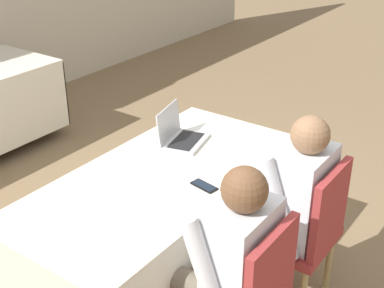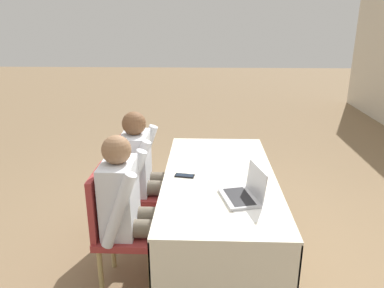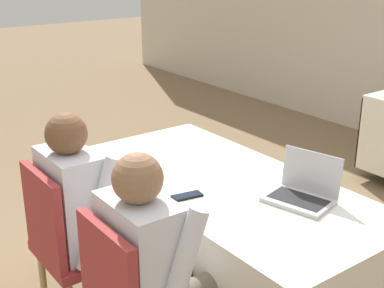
% 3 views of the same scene
% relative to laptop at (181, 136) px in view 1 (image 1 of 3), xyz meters
% --- Properties ---
extents(ground_plane, '(24.00, 24.00, 0.00)m').
position_rel_laptop_xyz_m(ground_plane, '(-0.39, -0.15, -0.79)').
color(ground_plane, '#846B4C').
extents(conference_table_near, '(1.78, 0.85, 0.75)m').
position_rel_laptop_xyz_m(conference_table_near, '(-0.39, -0.15, -0.22)').
color(conference_table_near, silver).
rests_on(conference_table_near, ground_plane).
extents(laptop, '(0.35, 0.30, 0.22)m').
position_rel_laptop_xyz_m(laptop, '(0.00, 0.00, 0.00)').
color(laptop, '#B7B7BC').
rests_on(laptop, conference_table_near).
extents(cell_phone, '(0.09, 0.16, 0.01)m').
position_rel_laptop_xyz_m(cell_phone, '(-0.36, -0.42, -0.04)').
color(cell_phone, black).
rests_on(cell_phone, conference_table_near).
extents(paper_beside_laptop, '(0.24, 0.32, 0.00)m').
position_rel_laptop_xyz_m(paper_beside_laptop, '(-0.69, -0.18, -0.04)').
color(paper_beside_laptop, white).
rests_on(paper_beside_laptop, conference_table_near).
extents(paper_centre_table, '(0.30, 0.35, 0.00)m').
position_rel_laptop_xyz_m(paper_centre_table, '(0.18, 0.07, -0.04)').
color(paper_centre_table, white).
rests_on(paper_centre_table, conference_table_near).
extents(chair_near_right, '(0.44, 0.44, 0.90)m').
position_rel_laptop_xyz_m(chair_near_right, '(-0.07, -0.88, -0.29)').
color(chair_near_right, tan).
rests_on(chair_near_right, ground_plane).
extents(person_checkered_shirt, '(0.50, 0.52, 1.16)m').
position_rel_laptop_xyz_m(person_checkered_shirt, '(-0.71, -0.78, -0.13)').
color(person_checkered_shirt, '#665B4C').
rests_on(person_checkered_shirt, ground_plane).
extents(person_white_shirt, '(0.50, 0.52, 1.16)m').
position_rel_laptop_xyz_m(person_white_shirt, '(-0.07, -0.78, -0.13)').
color(person_white_shirt, '#665B4C').
rests_on(person_white_shirt, ground_plane).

